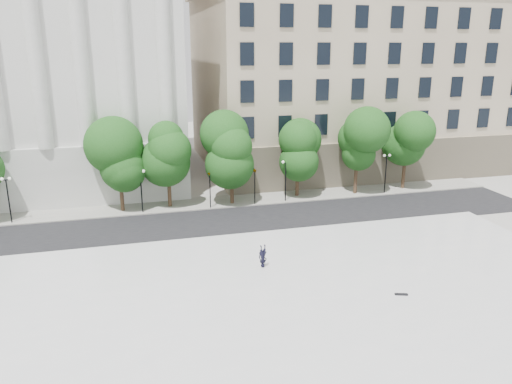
{
  "coord_description": "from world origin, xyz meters",
  "views": [
    {
      "loc": [
        -8.0,
        -22.92,
        15.06
      ],
      "look_at": [
        0.7,
        10.0,
        5.07
      ],
      "focal_mm": 35.0,
      "sensor_mm": 36.0,
      "label": 1
    }
  ],
  "objects_px": {
    "traffic_light_east": "(255,169)",
    "person_lying": "(263,264)",
    "traffic_light_west": "(210,171)",
    "skateboard": "(401,294)"
  },
  "relations": [
    {
      "from": "person_lying",
      "to": "traffic_light_west",
      "type": "bearing_deg",
      "value": 86.66
    },
    {
      "from": "skateboard",
      "to": "person_lying",
      "type": "bearing_deg",
      "value": 158.03
    },
    {
      "from": "traffic_light_west",
      "to": "person_lying",
      "type": "bearing_deg",
      "value": -85.92
    },
    {
      "from": "traffic_light_west",
      "to": "traffic_light_east",
      "type": "relative_size",
      "value": 1.0
    },
    {
      "from": "traffic_light_west",
      "to": "traffic_light_east",
      "type": "xyz_separation_m",
      "value": [
        4.41,
        -0.0,
        -0.02
      ]
    },
    {
      "from": "traffic_light_east",
      "to": "person_lying",
      "type": "height_order",
      "value": "traffic_light_east"
    },
    {
      "from": "traffic_light_west",
      "to": "traffic_light_east",
      "type": "distance_m",
      "value": 4.41
    },
    {
      "from": "person_lying",
      "to": "traffic_light_east",
      "type": "bearing_deg",
      "value": 69.98
    },
    {
      "from": "traffic_light_west",
      "to": "skateboard",
      "type": "relative_size",
      "value": 5.3
    },
    {
      "from": "traffic_light_west",
      "to": "traffic_light_east",
      "type": "height_order",
      "value": "traffic_light_west"
    }
  ]
}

